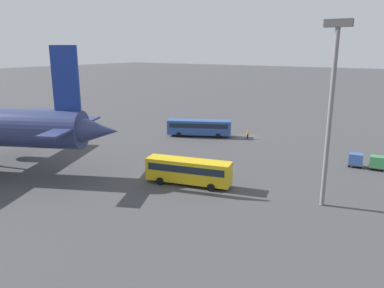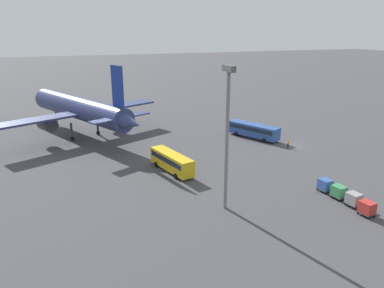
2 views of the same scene
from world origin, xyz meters
TOP-DOWN VIEW (x-y plane):
  - ground_plane at (0.00, 0.00)m, footprint 600.00×600.00m
  - airplane at (23.47, 42.57)m, footprint 42.82×36.62m
  - shuttle_bus_near at (8.29, 5.14)m, footprint 12.70×8.09m
  - shuttle_bus_far at (-5.43, 29.44)m, footprint 11.46×5.14m
  - worker_person at (-0.89, 1.82)m, footprint 0.38×0.38m
  - cargo_cart_red at (-30.61, 9.30)m, footprint 2.19×1.91m
  - cargo_cart_grey at (-27.79, 9.00)m, footprint 2.19×1.91m
  - cargo_cart_green at (-24.98, 9.21)m, footprint 2.19×1.91m
  - cargo_cart_blue at (-22.16, 9.46)m, footprint 2.19×1.91m
  - light_pole at (-21.77, 26.56)m, footprint 2.80×0.70m

SIDE VIEW (x-z plane):
  - ground_plane at x=0.00m, z-range 0.00..0.00m
  - worker_person at x=-0.89m, z-range 0.00..1.74m
  - cargo_cart_red at x=-30.61m, z-range 0.16..2.22m
  - cargo_cart_grey at x=-27.79m, z-range 0.16..2.22m
  - cargo_cart_green at x=-24.98m, z-range 0.16..2.22m
  - cargo_cart_blue at x=-22.16m, z-range 0.16..2.22m
  - shuttle_bus_near at x=8.29m, z-range 0.33..3.61m
  - shuttle_bus_far at x=-5.43m, z-range 0.32..3.67m
  - airplane at x=23.47m, z-range -2.19..15.50m
  - light_pole at x=-21.77m, z-range 2.07..22.22m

